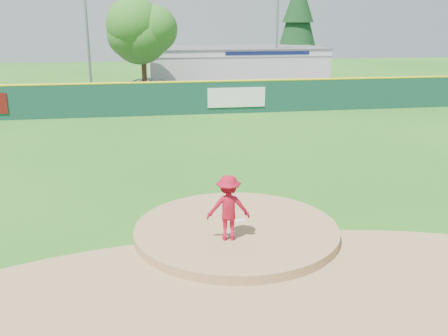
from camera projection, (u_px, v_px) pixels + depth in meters
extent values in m
plane|color=#286B19|center=(236.00, 235.00, 13.52)|extent=(120.00, 120.00, 0.00)
cylinder|color=#9E774C|center=(236.00, 235.00, 13.52)|extent=(5.50, 5.50, 0.50)
cube|color=white|center=(234.00, 221.00, 13.73)|extent=(0.60, 0.15, 0.04)
cylinder|color=#9E774C|center=(263.00, 291.00, 10.69)|extent=(15.40, 15.40, 0.01)
cube|color=#38383A|center=(171.00, 94.00, 39.03)|extent=(44.00, 16.00, 0.02)
imported|color=#A40E25|center=(228.00, 208.00, 12.44)|extent=(1.13, 0.71, 1.68)
imported|color=white|center=(157.00, 87.00, 37.27)|extent=(5.22, 2.48, 1.44)
cube|color=silver|center=(234.00, 67.00, 44.26)|extent=(15.00, 8.00, 3.20)
cube|color=white|center=(244.00, 53.00, 40.06)|extent=(15.00, 0.06, 0.55)
cube|color=#0F194C|center=(268.00, 53.00, 40.35)|extent=(7.00, 0.03, 0.28)
cube|color=#59595B|center=(234.00, 48.00, 43.79)|extent=(15.20, 8.20, 0.12)
cube|color=white|center=(237.00, 97.00, 30.73)|extent=(3.60, 0.04, 1.20)
cube|color=#133D33|center=(180.00, 99.00, 30.24)|extent=(40.00, 0.10, 2.00)
cylinder|color=yellow|center=(180.00, 82.00, 29.96)|extent=(40.00, 0.14, 0.14)
cylinder|color=#382314|center=(145.00, 81.00, 36.45)|extent=(0.36, 0.36, 2.60)
sphere|color=#387F23|center=(143.00, 35.00, 35.52)|extent=(5.60, 5.60, 5.60)
cylinder|color=#382314|center=(296.00, 70.00, 49.39)|extent=(0.40, 0.40, 1.60)
cone|color=#113A16|center=(298.00, 20.00, 48.04)|extent=(4.40, 4.40, 7.90)
cylinder|color=gray|center=(86.00, 21.00, 36.50)|extent=(0.20, 0.20, 11.00)
cylinder|color=gray|center=(277.00, 27.00, 40.94)|extent=(0.20, 0.20, 10.00)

